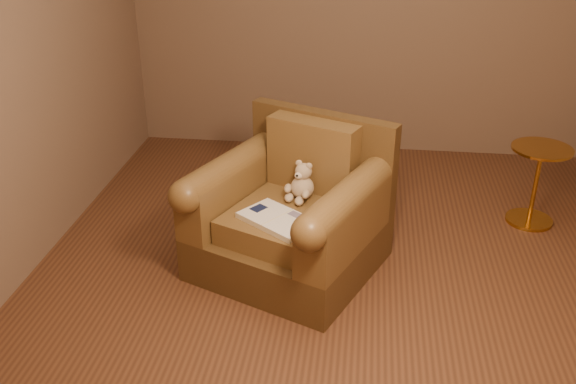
# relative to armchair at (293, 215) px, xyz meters

# --- Properties ---
(floor) EXTENTS (4.00, 4.00, 0.00)m
(floor) POSITION_rel_armchair_xyz_m (0.36, 0.03, -0.35)
(floor) COLOR brown
(floor) RESTS_ON ground
(armchair) EXTENTS (1.32, 1.29, 0.92)m
(armchair) POSITION_rel_armchair_xyz_m (0.00, 0.00, 0.00)
(armchair) COLOR #4E361A
(armchair) RESTS_ON floor
(teddy_bear) EXTENTS (0.19, 0.21, 0.25)m
(teddy_bear) POSITION_rel_armchair_xyz_m (0.04, 0.07, 0.18)
(teddy_bear) COLOR tan
(teddy_bear) RESTS_ON armchair
(guidebook) EXTENTS (0.52, 0.48, 0.04)m
(guidebook) POSITION_rel_armchair_xyz_m (-0.06, -0.25, 0.10)
(guidebook) COLOR beige
(guidebook) RESTS_ON armchair
(side_table) EXTENTS (0.41, 0.41, 0.58)m
(side_table) POSITION_rel_armchair_xyz_m (1.64, 0.77, -0.04)
(side_table) COLOR gold
(side_table) RESTS_ON floor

